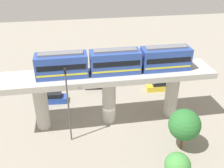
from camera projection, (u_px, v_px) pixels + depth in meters
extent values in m
plane|color=gray|center=(109.00, 120.00, 38.20)|extent=(120.00, 120.00, 0.00)
cylinder|color=#B7B2AA|center=(41.00, 106.00, 35.15)|extent=(1.90, 1.90, 7.11)
cylinder|color=#B7B2AA|center=(109.00, 100.00, 36.50)|extent=(1.90, 1.90, 7.11)
cylinder|color=#B7B2AA|center=(172.00, 95.00, 37.86)|extent=(1.90, 1.90, 7.11)
cube|color=#B7B2AA|center=(109.00, 75.00, 34.62)|extent=(5.20, 28.85, 0.80)
cube|color=#2D4CA5|center=(62.00, 65.00, 32.83)|extent=(2.60, 6.60, 3.00)
cube|color=black|center=(62.00, 64.00, 32.71)|extent=(2.64, 6.07, 0.70)
cube|color=yellow|center=(62.00, 71.00, 33.19)|extent=(2.64, 6.34, 0.24)
cube|color=slate|center=(61.00, 54.00, 32.05)|extent=(1.10, 5.61, 0.24)
cube|color=#2D4CA5|center=(115.00, 62.00, 33.83)|extent=(2.60, 6.60, 3.00)
cube|color=black|center=(115.00, 60.00, 33.71)|extent=(2.64, 6.07, 0.70)
cube|color=yellow|center=(115.00, 67.00, 34.19)|extent=(2.64, 6.34, 0.24)
cube|color=slate|center=(115.00, 50.00, 33.06)|extent=(1.10, 5.61, 0.24)
cube|color=#2D4CA5|center=(165.00, 59.00, 34.84)|extent=(2.60, 6.60, 3.00)
cube|color=black|center=(166.00, 57.00, 34.72)|extent=(2.64, 6.07, 0.70)
cube|color=yellow|center=(165.00, 64.00, 35.20)|extent=(2.64, 6.34, 0.24)
cube|color=slate|center=(167.00, 47.00, 34.06)|extent=(1.10, 5.61, 0.24)
cube|color=yellow|center=(158.00, 87.00, 46.05)|extent=(2.02, 4.29, 1.00)
cube|color=black|center=(159.00, 83.00, 45.65)|extent=(1.76, 2.38, 0.76)
cube|color=black|center=(96.00, 85.00, 46.79)|extent=(2.17, 4.35, 1.00)
cube|color=black|center=(97.00, 81.00, 46.39)|extent=(1.84, 2.44, 0.76)
cube|color=#284CB7|center=(54.00, 99.00, 42.47)|extent=(2.10, 4.32, 1.00)
cube|color=black|center=(54.00, 95.00, 42.07)|extent=(1.80, 2.41, 0.76)
sphere|color=#479342|center=(178.00, 165.00, 26.66)|extent=(2.74, 2.74, 2.74)
cylinder|color=brown|center=(182.00, 140.00, 32.30)|extent=(0.36, 0.36, 2.70)
sphere|color=#2D7233|center=(184.00, 125.00, 31.13)|extent=(3.94, 3.94, 3.94)
cylinder|color=#4C4C51|center=(69.00, 109.00, 32.07)|extent=(0.20, 0.20, 9.91)
cube|color=black|center=(65.00, 71.00, 29.57)|extent=(0.44, 0.28, 0.60)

